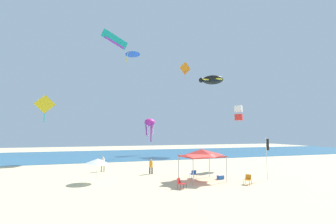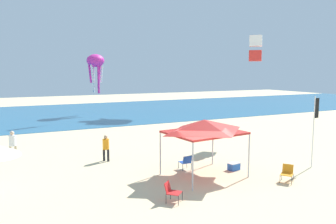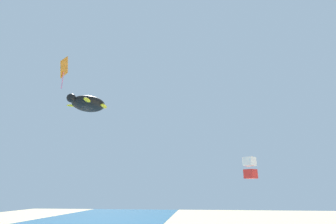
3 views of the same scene
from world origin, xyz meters
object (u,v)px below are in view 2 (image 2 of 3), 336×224
object	(u,v)px
canopy_tent	(204,127)
banner_flag	(314,125)
kite_octopus_magenta	(96,63)
folding_chair_facing_ocean	(287,172)
folding_chair_near_cooler	(186,161)
cooler_box	(234,166)
person_kite_handler	(106,146)
folding_chair_left_of_tent	(172,191)
person_watching_sky	(13,142)
kite_box_white	(256,48)

from	to	relation	value
canopy_tent	banner_flag	bearing A→B (deg)	-12.16
canopy_tent	kite_octopus_magenta	world-z (taller)	kite_octopus_magenta
canopy_tent	folding_chair_facing_ocean	distance (m)	4.50
folding_chair_near_cooler	banner_flag	distance (m)	7.31
cooler_box	kite_octopus_magenta	world-z (taller)	kite_octopus_magenta
cooler_box	person_kite_handler	world-z (taller)	person_kite_handler
folding_chair_left_of_tent	kite_octopus_magenta	xyz separation A→B (m)	(3.65, 27.96, 5.86)
person_watching_sky	kite_octopus_magenta	xyz separation A→B (m)	(9.40, 17.76, 5.34)
person_kite_handler	kite_box_white	bearing A→B (deg)	-131.47
folding_chair_facing_ocean	kite_octopus_magenta	distance (m)	28.92
folding_chair_left_of_tent	banner_flag	bearing A→B (deg)	-38.25
kite_octopus_magenta	banner_flag	bearing A→B (deg)	119.17
folding_chair_left_of_tent	folding_chair_facing_ocean	bearing A→B (deg)	-46.31
folding_chair_left_of_tent	cooler_box	bearing A→B (deg)	-18.14
folding_chair_near_cooler	cooler_box	distance (m)	2.60
kite_box_white	folding_chair_near_cooler	bearing A→B (deg)	-18.87
person_kite_handler	cooler_box	bearing A→B (deg)	-175.00
canopy_tent	person_watching_sky	xyz separation A→B (m)	(-8.69, 7.96, -1.55)
person_watching_sky	kite_box_white	size ratio (longest dim) A/B	0.89
folding_chair_left_of_tent	banner_flag	distance (m)	9.40
person_watching_sky	folding_chair_near_cooler	bearing A→B (deg)	-47.61
folding_chair_left_of_tent	banner_flag	xyz separation A→B (m)	(9.16, 0.90, 1.90)
canopy_tent	person_kite_handler	xyz separation A→B (m)	(-3.75, 4.84, -1.61)
folding_chair_left_of_tent	cooler_box	world-z (taller)	folding_chair_left_of_tent
person_watching_sky	person_kite_handler	bearing A→B (deg)	-41.09
cooler_box	person_watching_sky	distance (m)	13.26
folding_chair_near_cooler	kite_octopus_magenta	distance (m)	25.18
kite_box_white	kite_octopus_magenta	bearing A→B (deg)	-116.74
folding_chair_left_of_tent	person_kite_handler	bearing A→B (deg)	52.62
folding_chair_facing_ocean	person_kite_handler	bearing A→B (deg)	-172.61
banner_flag	kite_octopus_magenta	bearing A→B (deg)	101.51
folding_chair_near_cooler	banner_flag	size ratio (longest dim) A/B	0.21
folding_chair_near_cooler	kite_octopus_magenta	xyz separation A→B (m)	(1.05, 24.47, 5.86)
person_kite_handler	kite_octopus_magenta	world-z (taller)	kite_octopus_magenta
folding_chair_facing_ocean	folding_chair_near_cooler	xyz separation A→B (m)	(-3.48, 3.75, 0.00)
person_watching_sky	cooler_box	bearing A→B (deg)	-45.03
folding_chair_left_of_tent	kite_octopus_magenta	bearing A→B (deg)	38.71
person_kite_handler	folding_chair_facing_ocean	bearing A→B (deg)	177.46
kite_octopus_magenta	canopy_tent	bearing A→B (deg)	106.08
banner_flag	kite_octopus_magenta	xyz separation A→B (m)	(-5.51, 27.06, 3.96)
folding_chair_facing_ocean	person_watching_sky	world-z (taller)	person_watching_sky
folding_chair_near_cooler	folding_chair_left_of_tent	bearing A→B (deg)	54.91
canopy_tent	cooler_box	world-z (taller)	canopy_tent
folding_chair_left_of_tent	banner_flag	world-z (taller)	banner_flag
folding_chair_facing_ocean	banner_flag	world-z (taller)	banner_flag
folding_chair_facing_ocean	folding_chair_left_of_tent	size ratio (longest dim) A/B	1.00
folding_chair_near_cooler	cooler_box	bearing A→B (deg)	156.08
folding_chair_left_of_tent	person_kite_handler	size ratio (longest dim) A/B	0.52
canopy_tent	folding_chair_left_of_tent	distance (m)	4.23
canopy_tent	kite_box_white	bearing A→B (deg)	35.38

